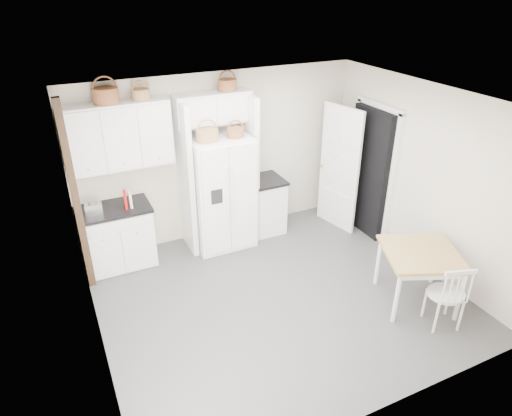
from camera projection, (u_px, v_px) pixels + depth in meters
floor at (278, 296)px, 6.09m from camera, size 4.50×4.50×0.00m
ceiling at (284, 103)px, 4.90m from camera, size 4.50×4.50×0.00m
wall_back at (220, 157)px, 7.10m from camera, size 4.50×0.00×4.50m
wall_left at (86, 254)px, 4.64m from camera, size 0.00×4.00×4.00m
wall_right at (423, 178)px, 6.35m from camera, size 0.00×4.00×4.00m
refrigerator at (221, 192)px, 6.94m from camera, size 0.91×0.73×1.75m
base_cab_left at (118, 237)px, 6.59m from camera, size 0.96×0.61×0.89m
base_cab_right at (265, 206)px, 7.50m from camera, size 0.50×0.60×0.88m
dining_table at (417, 277)px, 5.85m from camera, size 1.18×1.18×0.75m
windsor_chair at (446, 294)px, 5.42m from camera, size 0.54×0.51×0.90m
counter_left at (113, 209)px, 6.38m from camera, size 1.00×0.65×0.04m
counter_right at (266, 180)px, 7.29m from camera, size 0.54×0.64×0.04m
toaster at (94, 209)px, 6.16m from camera, size 0.23×0.15×0.15m
cookbook_red at (125, 200)px, 6.31m from camera, size 0.05×0.16×0.24m
cookbook_cream at (130, 200)px, 6.34m from camera, size 0.03×0.15×0.22m
basket_upper_b at (106, 96)px, 5.83m from camera, size 0.34×0.34×0.20m
basket_upper_c at (141, 94)px, 6.01m from camera, size 0.24×0.24×0.14m
basket_bridge_b at (227, 85)px, 6.48m from camera, size 0.28×0.28×0.16m
basket_fridge_a at (207, 135)px, 6.34m from camera, size 0.32×0.32×0.17m
basket_fridge_b at (235, 132)px, 6.51m from camera, size 0.25×0.25×0.14m
upper_cabinet at (119, 136)px, 6.12m from camera, size 1.40×0.34×0.90m
bridge_cabinet at (212, 108)px, 6.53m from camera, size 1.12×0.34×0.45m
fridge_panel_left at (186, 180)px, 6.68m from camera, size 0.08×0.60×2.30m
fridge_panel_right at (249, 168)px, 7.07m from camera, size 0.08×0.60×2.30m
trim_post at (76, 200)px, 5.74m from camera, size 0.09×0.09×2.60m
doorway_void at (370, 172)px, 7.25m from camera, size 0.18×0.85×2.05m
door_slab at (339, 169)px, 7.38m from camera, size 0.21×0.79×2.05m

